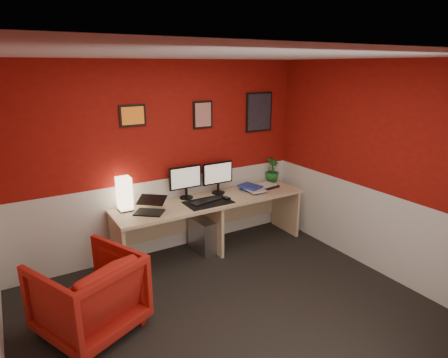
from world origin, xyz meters
TOP-DOWN VIEW (x-y plane):
  - ground at (0.00, 0.00)m, footprint 4.00×3.50m
  - ceiling at (0.00, 0.00)m, footprint 4.00×3.50m
  - wall_back at (0.00, 1.75)m, footprint 4.00×0.01m
  - wall_front at (0.00, -1.75)m, footprint 4.00×0.01m
  - wall_right at (2.00, 0.00)m, footprint 0.01×3.50m
  - wainscot_back at (0.00, 1.75)m, footprint 4.00×0.01m
  - wainscot_right at (2.00, 0.00)m, footprint 0.01×3.50m
  - desk at (0.53, 1.41)m, footprint 2.60×0.65m
  - shoji_lamp at (-0.56, 1.59)m, footprint 0.16×0.16m
  - laptop at (-0.35, 1.36)m, footprint 0.40×0.39m
  - monitor_left at (0.26, 1.61)m, footprint 0.45×0.06m
  - monitor_right at (0.73, 1.58)m, footprint 0.45×0.06m
  - desk_mat at (0.43, 1.32)m, footprint 0.60×0.38m
  - keyboard at (0.41, 1.35)m, footprint 0.44×0.22m
  - mouse at (0.69, 1.29)m, footprint 0.07×0.11m
  - book_bottom at (1.09, 1.39)m, footprint 0.31×0.36m
  - book_middle at (1.06, 1.37)m, footprint 0.25×0.33m
  - book_top at (1.05, 1.40)m, footprint 0.30×0.36m
  - zen_tray at (1.44, 1.45)m, footprint 0.38×0.29m
  - potted_plant at (1.70, 1.64)m, footprint 0.24×0.24m
  - pc_tower at (0.41, 1.45)m, footprint 0.23×0.46m
  - armchair at (-1.25, 0.55)m, footprint 1.09×1.11m
  - art_left at (-0.35, 1.74)m, footprint 0.32×0.02m
  - art_center at (0.59, 1.74)m, footprint 0.28×0.02m
  - art_right at (1.50, 1.74)m, footprint 0.44×0.02m

SIDE VIEW (x-z plane):
  - ground at x=0.00m, z-range -0.01..0.01m
  - pc_tower at x=0.41m, z-range 0.00..0.45m
  - desk at x=0.53m, z-range 0.00..0.73m
  - armchair at x=-1.25m, z-range 0.00..0.77m
  - wainscot_back at x=0.00m, z-range 0.00..1.00m
  - wainscot_right at x=2.00m, z-range 0.00..1.00m
  - desk_mat at x=0.43m, z-range 0.73..0.74m
  - book_bottom at x=1.09m, z-range 0.73..0.76m
  - keyboard at x=0.41m, z-range 0.74..0.75m
  - zen_tray at x=1.44m, z-range 0.73..0.76m
  - mouse at x=0.69m, z-range 0.74..0.77m
  - book_middle at x=1.06m, z-range 0.76..0.78m
  - book_top at x=1.05m, z-range 0.78..0.81m
  - laptop at x=-0.35m, z-range 0.73..0.95m
  - potted_plant at x=1.70m, z-range 0.73..1.09m
  - shoji_lamp at x=-0.56m, z-range 0.73..1.13m
  - monitor_left at x=0.26m, z-range 0.73..1.31m
  - monitor_right at x=0.73m, z-range 0.73..1.31m
  - wall_back at x=0.00m, z-range 0.00..2.50m
  - wall_front at x=0.00m, z-range 0.00..2.50m
  - wall_right at x=2.00m, z-range 0.00..2.50m
  - art_right at x=1.50m, z-range 1.50..2.06m
  - art_center at x=0.59m, z-range 1.62..1.98m
  - art_left at x=-0.35m, z-range 1.72..1.98m
  - ceiling at x=0.00m, z-range 2.50..2.50m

